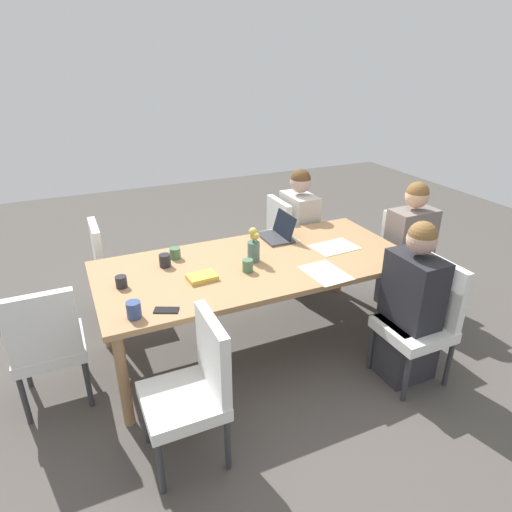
{
  "coord_description": "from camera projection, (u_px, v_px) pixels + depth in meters",
  "views": [
    {
      "loc": [
        1.25,
        2.76,
        2.18
      ],
      "look_at": [
        0.0,
        0.0,
        0.79
      ],
      "focal_mm": 31.18,
      "sensor_mm": 36.0,
      "label": 1
    }
  ],
  "objects": [
    {
      "name": "ground_plane",
      "position": [
        256.0,
        343.0,
        3.66
      ],
      "size": [
        10.0,
        10.0,
        0.0
      ],
      "primitive_type": "plane",
      "color": "#4C4742"
    },
    {
      "name": "coffee_mug_far_left",
      "position": [
        134.0,
        310.0,
        2.64
      ],
      "size": [
        0.09,
        0.09,
        0.1
      ],
      "primitive_type": "cylinder",
      "color": "#33477A",
      "rests_on": "dining_table"
    },
    {
      "name": "coffee_mug_near_left",
      "position": [
        121.0,
        282.0,
        2.98
      ],
      "size": [
        0.08,
        0.08,
        0.08
      ],
      "primitive_type": "cylinder",
      "color": "#232328",
      "rests_on": "dining_table"
    },
    {
      "name": "person_near_left_near",
      "position": [
        298.0,
        236.0,
        4.38
      ],
      "size": [
        0.36,
        0.4,
        1.19
      ],
      "color": "#2D2D33",
      "rests_on": "ground_plane"
    },
    {
      "name": "coffee_mug_centre_right",
      "position": [
        248.0,
        266.0,
        3.19
      ],
      "size": [
        0.08,
        0.08,
        0.09
      ],
      "primitive_type": "cylinder",
      "color": "#47704C",
      "rests_on": "dining_table"
    },
    {
      "name": "chair_near_right_mid",
      "position": [
        114.0,
        266.0,
        3.83
      ],
      "size": [
        0.44,
        0.44,
        0.9
      ],
      "color": "silver",
      "rests_on": "ground_plane"
    },
    {
      "name": "chair_head_left_left_far",
      "position": [
        407.0,
        253.0,
        4.08
      ],
      "size": [
        0.44,
        0.44,
        0.9
      ],
      "color": "silver",
      "rests_on": "ground_plane"
    },
    {
      "name": "dining_table",
      "position": [
        256.0,
        270.0,
        3.38
      ],
      "size": [
        2.36,
        1.07,
        0.74
      ],
      "color": "#9E754C",
      "rests_on": "ground_plane"
    },
    {
      "name": "person_far_left_mid",
      "position": [
        410.0,
        311.0,
        3.12
      ],
      "size": [
        0.36,
        0.4,
        1.19
      ],
      "color": "#2D2D33",
      "rests_on": "ground_plane"
    },
    {
      "name": "phone_black",
      "position": [
        166.0,
        310.0,
        2.72
      ],
      "size": [
        0.17,
        0.13,
        0.01
      ],
      "primitive_type": "cube",
      "rotation": [
        0.0,
        0.0,
        2.7
      ],
      "color": "black",
      "rests_on": "dining_table"
    },
    {
      "name": "book_red_cover",
      "position": [
        202.0,
        277.0,
        3.09
      ],
      "size": [
        0.21,
        0.15,
        0.03
      ],
      "primitive_type": "cube",
      "rotation": [
        0.0,
        0.0,
        0.06
      ],
      "color": "gold",
      "rests_on": "dining_table"
    },
    {
      "name": "chair_head_right_right_near",
      "position": [
        47.0,
        342.0,
        2.83
      ],
      "size": [
        0.44,
        0.44,
        0.9
      ],
      "color": "silver",
      "rests_on": "ground_plane"
    },
    {
      "name": "chair_far_left_mid",
      "position": [
        423.0,
        316.0,
        3.11
      ],
      "size": [
        0.44,
        0.44,
        0.9
      ],
      "color": "silver",
      "rests_on": "ground_plane"
    },
    {
      "name": "coffee_mug_near_right",
      "position": [
        165.0,
        260.0,
        3.27
      ],
      "size": [
        0.08,
        0.08,
        0.09
      ],
      "primitive_type": "cylinder",
      "color": "#232328",
      "rests_on": "dining_table"
    },
    {
      "name": "placemat_near_left_near",
      "position": [
        277.0,
        237.0,
        3.8
      ],
      "size": [
        0.28,
        0.38,
        0.0
      ],
      "primitive_type": "cube",
      "rotation": [
        0.0,
        0.0,
        1.63
      ],
      "color": "beige",
      "rests_on": "dining_table"
    },
    {
      "name": "chair_far_right_far",
      "position": [
        195.0,
        385.0,
        2.47
      ],
      "size": [
        0.44,
        0.44,
        0.9
      ],
      "color": "silver",
      "rests_on": "ground_plane"
    },
    {
      "name": "person_head_left_left_far",
      "position": [
        408.0,
        255.0,
        3.98
      ],
      "size": [
        0.4,
        0.36,
        1.19
      ],
      "color": "#2D2D33",
      "rests_on": "ground_plane"
    },
    {
      "name": "laptop_near_left_near",
      "position": [
        278.0,
        233.0,
        3.76
      ],
      "size": [
        0.22,
        0.32,
        0.21
      ],
      "color": "#38383D",
      "rests_on": "dining_table"
    },
    {
      "name": "chair_near_left_near",
      "position": [
        289.0,
        238.0,
        4.42
      ],
      "size": [
        0.44,
        0.44,
        0.9
      ],
      "color": "silver",
      "rests_on": "ground_plane"
    },
    {
      "name": "coffee_mug_centre_left",
      "position": [
        175.0,
        253.0,
        3.4
      ],
      "size": [
        0.08,
        0.08,
        0.09
      ],
      "primitive_type": "cylinder",
      "color": "#47704C",
      "rests_on": "dining_table"
    },
    {
      "name": "flower_vase",
      "position": [
        254.0,
        246.0,
        3.32
      ],
      "size": [
        0.09,
        0.1,
        0.27
      ],
      "color": "#4C6B60",
      "rests_on": "dining_table"
    },
    {
      "name": "placemat_far_left_mid",
      "position": [
        325.0,
        273.0,
        3.18
      ],
      "size": [
        0.28,
        0.37,
        0.0
      ],
      "primitive_type": "cube",
      "rotation": [
        0.0,
        0.0,
        -1.52
      ],
      "color": "beige",
      "rests_on": "dining_table"
    },
    {
      "name": "placemat_head_left_left_far",
      "position": [
        334.0,
        247.0,
        3.61
      ],
      "size": [
        0.38,
        0.28,
        0.0
      ],
      "primitive_type": "cube",
      "rotation": [
        0.0,
        0.0,
        0.06
      ],
      "color": "beige",
      "rests_on": "dining_table"
    }
  ]
}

